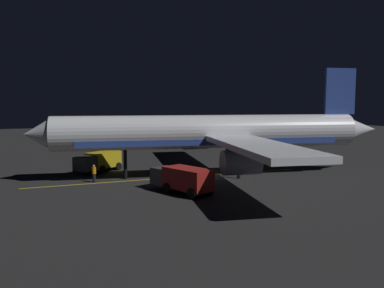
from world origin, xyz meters
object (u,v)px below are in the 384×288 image
at_px(traffic_cone_near_left, 190,193).
at_px(airliner, 215,133).
at_px(traffic_cone_near_right, 92,173).
at_px(ground_crew_worker, 94,173).
at_px(catering_truck, 183,179).
at_px(baggage_truck, 99,162).

bearing_deg(traffic_cone_near_left, airliner, -39.02).
height_order(traffic_cone_near_left, traffic_cone_near_right, same).
height_order(airliner, traffic_cone_near_right, airliner).
bearing_deg(ground_crew_worker, airliner, -96.09).
xyz_separation_m(catering_truck, traffic_cone_near_left, (-1.14, -0.20, -0.94)).
distance_m(catering_truck, ground_crew_worker, 9.92).
xyz_separation_m(airliner, catering_truck, (-6.30, 6.22, -3.35)).
relative_size(catering_truck, traffic_cone_near_left, 11.90).
xyz_separation_m(catering_truck, traffic_cone_near_right, (11.53, 5.89, -0.94)).
bearing_deg(airliner, traffic_cone_near_right, 66.63).
distance_m(catering_truck, traffic_cone_near_left, 1.49).
height_order(baggage_truck, ground_crew_worker, baggage_truck).
xyz_separation_m(baggage_truck, traffic_cone_near_right, (-1.91, 1.11, -0.91)).
bearing_deg(baggage_truck, airliner, -122.99).
bearing_deg(baggage_truck, catering_truck, -160.41).
relative_size(ground_crew_worker, traffic_cone_near_right, 3.16).
distance_m(airliner, traffic_cone_near_left, 10.49).
bearing_deg(traffic_cone_near_right, ground_crew_worker, 173.60).
distance_m(baggage_truck, traffic_cone_near_right, 2.39).
bearing_deg(ground_crew_worker, baggage_truck, -14.89).
bearing_deg(traffic_cone_near_right, catering_truck, -152.94).
distance_m(airliner, catering_truck, 9.47).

